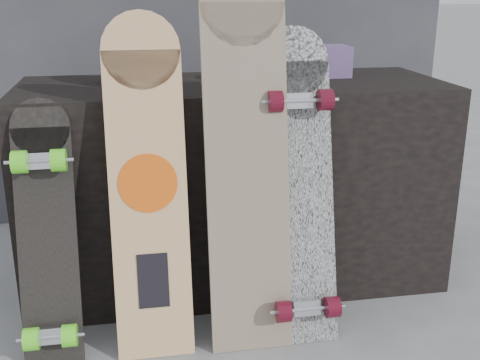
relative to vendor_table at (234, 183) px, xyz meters
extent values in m
plane|color=slate|center=(0.00, -0.50, -0.40)|extent=(60.00, 60.00, 0.00)
cube|color=black|center=(0.00, 0.00, 0.00)|extent=(1.60, 0.60, 0.80)
cube|color=#4D3267|center=(-0.40, 0.06, 0.45)|extent=(0.18, 0.12, 0.10)
cube|color=#4D3267|center=(0.41, 0.09, 0.46)|extent=(0.14, 0.14, 0.12)
cube|color=#D1B78C|center=(0.07, 0.08, 0.43)|extent=(0.22, 0.10, 0.06)
cube|color=tan|center=(-0.35, -0.42, 0.08)|extent=(0.25, 0.23, 0.96)
cylinder|color=tan|center=(-0.35, -0.32, 0.56)|extent=(0.25, 0.07, 0.24)
cylinder|color=#F45B0F|center=(-0.35, -0.42, 0.16)|extent=(0.19, 0.04, 0.18)
cube|color=black|center=(-0.35, -0.48, -0.15)|extent=(0.10, 0.04, 0.17)
cube|color=beige|center=(-0.03, -0.44, 0.15)|extent=(0.27, 0.23, 1.10)
cylinder|color=beige|center=(-0.03, -0.33, 0.70)|extent=(0.27, 0.07, 0.27)
cube|color=silver|center=(0.15, -0.42, 0.06)|extent=(0.24, 0.25, 0.92)
cylinder|color=silver|center=(0.15, -0.30, 0.51)|extent=(0.24, 0.07, 0.23)
cube|color=silver|center=(0.15, -0.55, -0.26)|extent=(0.09, 0.04, 0.06)
cylinder|color=#4E0B19|center=(0.06, -0.56, -0.26)|extent=(0.05, 0.07, 0.07)
cylinder|color=#4E0B19|center=(0.23, -0.56, -0.26)|extent=(0.05, 0.07, 0.07)
cube|color=silver|center=(0.15, -0.38, 0.39)|extent=(0.09, 0.04, 0.06)
cylinder|color=#4E0B19|center=(0.06, -0.40, 0.40)|extent=(0.05, 0.07, 0.07)
cylinder|color=#4E0B19|center=(0.23, -0.40, 0.40)|extent=(0.05, 0.07, 0.07)
cube|color=black|center=(-0.67, -0.41, -0.04)|extent=(0.18, 0.22, 0.73)
cylinder|color=black|center=(-0.67, -0.31, 0.33)|extent=(0.18, 0.06, 0.18)
cube|color=silver|center=(-0.67, -0.53, -0.29)|extent=(0.09, 0.04, 0.06)
cylinder|color=#5EF322|center=(-0.73, -0.54, -0.28)|extent=(0.04, 0.07, 0.07)
cylinder|color=#5EF322|center=(-0.61, -0.54, -0.28)|extent=(0.04, 0.07, 0.07)
cube|color=silver|center=(-0.67, -0.38, 0.24)|extent=(0.09, 0.04, 0.06)
cylinder|color=#5EF322|center=(-0.73, -0.40, 0.24)|extent=(0.04, 0.07, 0.07)
cylinder|color=#5EF322|center=(-0.61, -0.40, 0.24)|extent=(0.04, 0.07, 0.07)
camera|label=1|loc=(-0.38, -2.23, 0.76)|focal=45.00mm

